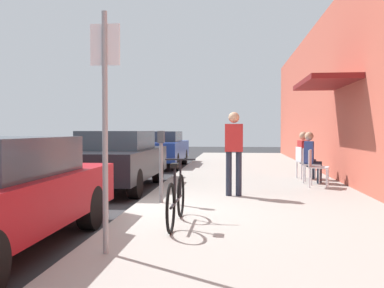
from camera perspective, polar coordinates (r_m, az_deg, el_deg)
ground_plane at (r=7.42m, az=-8.45°, el=-9.44°), size 60.00×60.00×0.00m
sidewalk_slab at (r=9.18m, az=8.57°, el=-6.88°), size 4.50×32.00×0.12m
building_facade at (r=9.57m, az=23.25°, el=8.07°), size 1.40×32.00×5.02m
parked_car_1 at (r=10.63m, az=-10.10°, el=-1.97°), size 1.80×4.40×1.43m
parked_car_2 at (r=16.72m, az=-4.30°, el=-0.57°), size 1.80×4.40×1.41m
parking_meter at (r=7.82m, az=-4.17°, el=-2.29°), size 0.12×0.10×1.32m
street_sign at (r=4.66m, az=-11.59°, el=4.12°), size 0.32×0.06×2.60m
bicycle_0 at (r=6.03m, az=-2.13°, el=-7.42°), size 0.46×1.71×0.90m
cafe_chair_0 at (r=10.37m, az=16.22°, el=-2.79°), size 0.55×0.55×0.87m
cafe_chair_1 at (r=11.22m, az=15.41°, el=-2.44°), size 0.54×0.54×0.87m
seated_patron_1 at (r=11.20m, az=15.72°, el=-1.46°), size 0.49×0.44×1.29m
cafe_chair_2 at (r=12.09m, az=14.69°, el=-2.12°), size 0.51×0.51×0.87m
seated_patron_2 at (r=12.10m, az=14.96°, el=-1.21°), size 0.48×0.42×1.29m
pedestrian_standing at (r=8.63m, az=5.64°, el=-0.35°), size 0.36×0.22×1.70m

